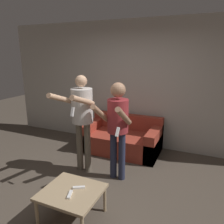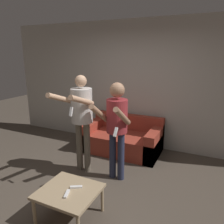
{
  "view_description": "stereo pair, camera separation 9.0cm",
  "coord_description": "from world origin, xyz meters",
  "px_view_note": "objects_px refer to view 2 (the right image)",
  "views": [
    {
      "loc": [
        1.42,
        -2.4,
        2.0
      ],
      "look_at": [
        -0.12,
        1.11,
        0.98
      ],
      "focal_mm": 35.0,
      "sensor_mm": 36.0,
      "label": 1
    },
    {
      "loc": [
        1.5,
        -2.36,
        2.0
      ],
      "look_at": [
        -0.12,
        1.11,
        0.98
      ],
      "focal_mm": 35.0,
      "sensor_mm": 36.0,
      "label": 2
    }
  ],
  "objects_px": {
    "coffee_table": "(69,193)",
    "remote_near": "(67,194)",
    "person_standing_right": "(117,121)",
    "person_standing_left": "(81,112)",
    "remote_far": "(76,187)",
    "couch": "(123,139)"
  },
  "relations": [
    {
      "from": "person_standing_left",
      "to": "remote_far",
      "type": "bearing_deg",
      "value": -61.53
    },
    {
      "from": "person_standing_right",
      "to": "coffee_table",
      "type": "relative_size",
      "value": 2.27
    },
    {
      "from": "remote_near",
      "to": "remote_far",
      "type": "distance_m",
      "value": 0.16
    },
    {
      "from": "couch",
      "to": "remote_far",
      "type": "height_order",
      "value": "couch"
    },
    {
      "from": "person_standing_right",
      "to": "remote_far",
      "type": "bearing_deg",
      "value": -95.93
    },
    {
      "from": "person_standing_left",
      "to": "coffee_table",
      "type": "relative_size",
      "value": 2.39
    },
    {
      "from": "person_standing_left",
      "to": "coffee_table",
      "type": "distance_m",
      "value": 1.37
    },
    {
      "from": "person_standing_left",
      "to": "couch",
      "type": "bearing_deg",
      "value": 73.24
    },
    {
      "from": "person_standing_left",
      "to": "person_standing_right",
      "type": "bearing_deg",
      "value": 0.3
    },
    {
      "from": "couch",
      "to": "remote_near",
      "type": "height_order",
      "value": "couch"
    },
    {
      "from": "couch",
      "to": "coffee_table",
      "type": "xyz_separation_m",
      "value": [
        0.16,
        -2.13,
        0.1
      ]
    },
    {
      "from": "coffee_table",
      "to": "remote_near",
      "type": "height_order",
      "value": "remote_near"
    },
    {
      "from": "person_standing_right",
      "to": "coffee_table",
      "type": "xyz_separation_m",
      "value": [
        -0.16,
        -1.07,
        -0.64
      ]
    },
    {
      "from": "coffee_table",
      "to": "person_standing_left",
      "type": "bearing_deg",
      "value": 114.26
    },
    {
      "from": "person_standing_right",
      "to": "remote_near",
      "type": "xyz_separation_m",
      "value": [
        -0.13,
        -1.15,
        -0.58
      ]
    },
    {
      "from": "couch",
      "to": "person_standing_right",
      "type": "relative_size",
      "value": 0.99
    },
    {
      "from": "person_standing_left",
      "to": "remote_far",
      "type": "xyz_separation_m",
      "value": [
        0.54,
        -0.99,
        -0.66
      ]
    },
    {
      "from": "coffee_table",
      "to": "remote_near",
      "type": "bearing_deg",
      "value": -68.46
    },
    {
      "from": "remote_far",
      "to": "person_standing_right",
      "type": "bearing_deg",
      "value": 84.07
    },
    {
      "from": "person_standing_left",
      "to": "remote_near",
      "type": "bearing_deg",
      "value": -65.94
    },
    {
      "from": "couch",
      "to": "person_standing_right",
      "type": "bearing_deg",
      "value": -73.17
    },
    {
      "from": "person_standing_right",
      "to": "remote_near",
      "type": "relative_size",
      "value": 10.38
    }
  ]
}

